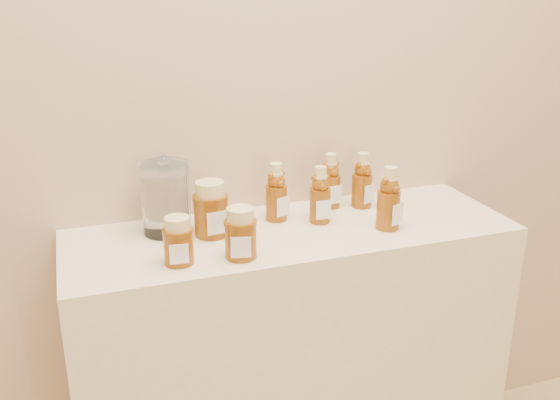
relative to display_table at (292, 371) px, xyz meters
name	(u,v)px	position (x,y,z in m)	size (l,w,h in m)	color
wall_back	(269,50)	(0.00, 0.20, 0.90)	(3.50, 0.02, 2.70)	tan
display_table	(292,371)	(0.00, 0.00, 0.00)	(1.20, 0.40, 0.90)	beige
bear_bottle_back_left	(276,188)	(-0.02, 0.08, 0.54)	(0.06, 0.06, 0.18)	#683208
bear_bottle_back_mid	(331,177)	(0.16, 0.13, 0.54)	(0.06, 0.06, 0.18)	#683208
bear_bottle_back_right	(362,177)	(0.25, 0.10, 0.54)	(0.06, 0.06, 0.18)	#683208
bear_bottle_front_left	(320,191)	(0.09, 0.03, 0.54)	(0.06, 0.06, 0.18)	#683208
bear_bottle_front_right	(389,194)	(0.24, -0.07, 0.55)	(0.07, 0.07, 0.19)	#683208
honey_jar_left	(178,240)	(-0.32, -0.10, 0.51)	(0.07, 0.07, 0.12)	#683208
honey_jar_back	(211,209)	(-0.21, 0.04, 0.52)	(0.09, 0.09, 0.15)	#683208
honey_jar_front	(241,233)	(-0.18, -0.12, 0.51)	(0.08, 0.08, 0.13)	#683208
glass_canister	(165,195)	(-0.32, 0.09, 0.55)	(0.13, 0.13, 0.20)	white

